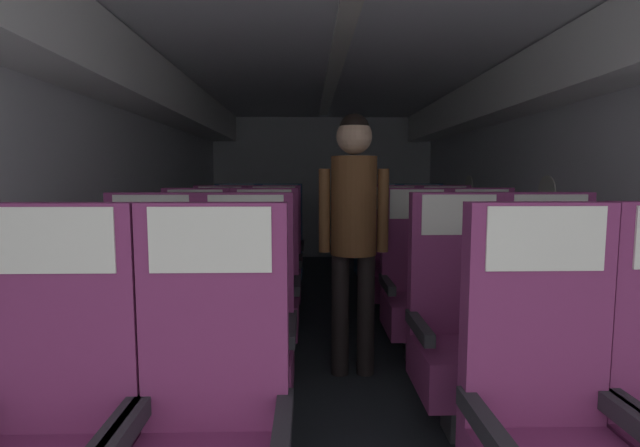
{
  "coord_description": "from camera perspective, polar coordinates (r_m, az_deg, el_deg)",
  "views": [
    {
      "loc": [
        -0.22,
        -0.06,
        1.25
      ],
      "look_at": [
        -0.11,
        4.35,
        0.8
      ],
      "focal_mm": 26.23,
      "sensor_mm": 36.0,
      "label": 1
    }
  ],
  "objects": [
    {
      "name": "seat_d_right_aisle",
      "position": [
        4.2,
        15.12,
        -4.88
      ],
      "size": [
        0.49,
        0.47,
        1.17
      ],
      "color": "#38383D",
      "rests_on": "ground"
    },
    {
      "name": "seat_d_left_aisle",
      "position": [
        4.05,
        -5.64,
        -5.1
      ],
      "size": [
        0.49,
        0.47,
        1.17
      ],
      "color": "#38383D",
      "rests_on": "ground"
    },
    {
      "name": "seat_b_left_window",
      "position": [
        2.46,
        -20.03,
        -12.68
      ],
      "size": [
        0.49,
        0.47,
        1.17
      ],
      "color": "#38383D",
      "rests_on": "ground"
    },
    {
      "name": "seat_a_left_window",
      "position": [
        1.7,
        -30.23,
        -21.73
      ],
      "size": [
        0.49,
        0.47,
        1.17
      ],
      "color": "#38383D",
      "rests_on": "ground"
    },
    {
      "name": "seat_e_left_aisle",
      "position": [
        4.9,
        -4.88,
        -3.18
      ],
      "size": [
        0.49,
        0.47,
        1.17
      ],
      "color": "#38383D",
      "rests_on": "ground"
    },
    {
      "name": "seat_a_left_aisle",
      "position": [
        1.55,
        -13.4,
        -23.96
      ],
      "size": [
        0.49,
        0.47,
        1.17
      ],
      "color": "#38383D",
      "rests_on": "ground"
    },
    {
      "name": "fuselage_shell",
      "position": [
        3.89,
        1.83,
        10.89
      ],
      "size": [
        3.47,
        7.15,
        2.19
      ],
      "color": "silver",
      "rests_on": "ground"
    },
    {
      "name": "seat_e_right_window",
      "position": [
        4.95,
        7.04,
        -3.11
      ],
      "size": [
        0.49,
        0.47,
        1.17
      ],
      "color": "#38383D",
      "rests_on": "ground"
    },
    {
      "name": "seat_d_right_window",
      "position": [
        4.1,
        8.97,
        -5.01
      ],
      "size": [
        0.49,
        0.47,
        1.17
      ],
      "color": "#38383D",
      "rests_on": "ground"
    },
    {
      "name": "seat_c_right_window",
      "position": [
        3.25,
        11.84,
        -7.9
      ],
      "size": [
        0.49,
        0.47,
        1.17
      ],
      "color": "#38383D",
      "rests_on": "ground"
    },
    {
      "name": "ground",
      "position": [
        3.83,
        1.97,
        -13.36
      ],
      "size": [
        3.59,
        7.5,
        0.02
      ],
      "primitive_type": "cube",
      "color": "#23282D"
    },
    {
      "name": "seat_b_left_aisle",
      "position": [
        2.34,
        -9.07,
        -13.3
      ],
      "size": [
        0.49,
        0.47,
        1.17
      ],
      "color": "#38383D",
      "rests_on": "ground"
    },
    {
      "name": "seat_d_left_window",
      "position": [
        4.1,
        -12.14,
        -5.06
      ],
      "size": [
        0.49,
        0.47,
        1.17
      ],
      "color": "#38383D",
      "rests_on": "ground"
    },
    {
      "name": "seat_b_right_window",
      "position": [
        2.45,
        16.79,
        -12.66
      ],
      "size": [
        0.49,
        0.47,
        1.17
      ],
      "color": "#38383D",
      "rests_on": "ground"
    },
    {
      "name": "seat_a_right_window",
      "position": [
        1.69,
        26.31,
        -21.78
      ],
      "size": [
        0.49,
        0.47,
        1.17
      ],
      "color": "#38383D",
      "rests_on": "ground"
    },
    {
      "name": "seat_c_right_aisle",
      "position": [
        3.4,
        19.27,
        -7.51
      ],
      "size": [
        0.49,
        0.47,
        1.17
      ],
      "color": "#38383D",
      "rests_on": "ground"
    },
    {
      "name": "seat_c_left_aisle",
      "position": [
        3.19,
        -6.81,
        -8.09
      ],
      "size": [
        0.49,
        0.47,
        1.17
      ],
      "color": "#38383D",
      "rests_on": "ground"
    },
    {
      "name": "seat_c_left_window",
      "position": [
        3.27,
        -15.04,
        -7.93
      ],
      "size": [
        0.49,
        0.47,
        1.17
      ],
      "color": "#38383D",
      "rests_on": "ground"
    },
    {
      "name": "seat_e_left_window",
      "position": [
        4.95,
        -10.18,
        -3.15
      ],
      "size": [
        0.49,
        0.47,
        1.17
      ],
      "color": "#38383D",
      "rests_on": "ground"
    },
    {
      "name": "flight_attendant",
      "position": [
        2.87,
        4.13,
        0.88
      ],
      "size": [
        0.43,
        0.28,
        1.62
      ],
      "rotation": [
        0.0,
        0.0,
        3.17
      ],
      "color": "black",
      "rests_on": "ground"
    },
    {
      "name": "seat_b_right_aisle",
      "position": [
        2.62,
        26.57,
        -11.78
      ],
      "size": [
        0.49,
        0.47,
        1.17
      ],
      "color": "#38383D",
      "rests_on": "ground"
    },
    {
      "name": "seat_e_right_aisle",
      "position": [
        5.04,
        12.37,
        -3.05
      ],
      "size": [
        0.49,
        0.47,
        1.17
      ],
      "color": "#38383D",
      "rests_on": "ground"
    }
  ]
}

